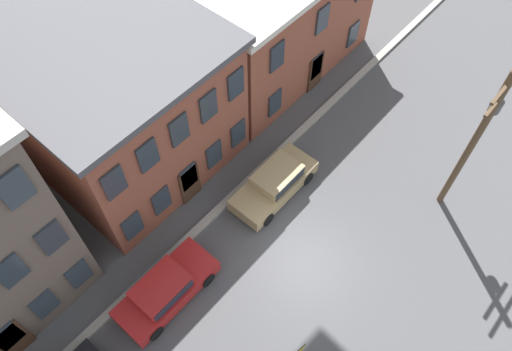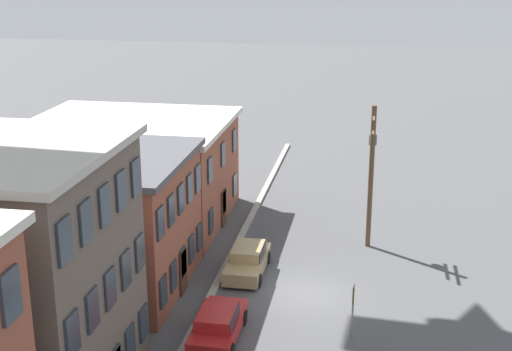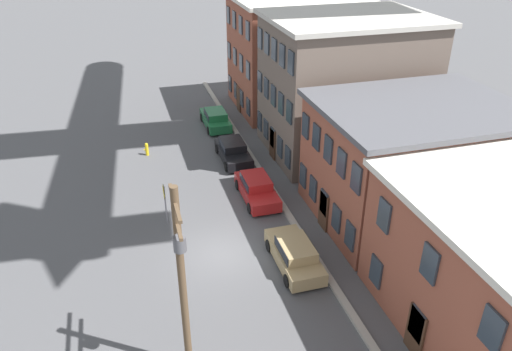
# 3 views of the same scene
# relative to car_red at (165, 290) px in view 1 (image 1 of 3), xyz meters

# --- Properties ---
(ground_plane) EXTENTS (200.00, 200.00, 0.00)m
(ground_plane) POSITION_rel_car_red_xyz_m (4.86, -3.28, -0.75)
(ground_plane) COLOR #4C4C4F
(kerb_strip) EXTENTS (56.00, 0.36, 0.16)m
(kerb_strip) POSITION_rel_car_red_xyz_m (4.86, 1.22, -0.67)
(kerb_strip) COLOR #9E998E
(kerb_strip) RESTS_ON ground_plane
(apartment_far) EXTENTS (8.59, 10.66, 6.80)m
(apartment_far) POSITION_rel_car_red_xyz_m (4.10, 7.78, 2.67)
(apartment_far) COLOR brown
(apartment_far) RESTS_ON ground_plane
(car_red) EXTENTS (4.40, 1.92, 1.43)m
(car_red) POSITION_rel_car_red_xyz_m (0.00, 0.00, 0.00)
(car_red) COLOR #B21E1E
(car_red) RESTS_ON ground_plane
(car_tan) EXTENTS (4.40, 1.92, 1.43)m
(car_tan) POSITION_rel_car_red_xyz_m (6.86, -0.03, 0.00)
(car_tan) COLOR tan
(car_tan) RESTS_ON ground_plane
(utility_pole) EXTENTS (2.40, 0.44, 8.15)m
(utility_pole) POSITION_rel_car_red_xyz_m (11.58, -6.14, 3.84)
(utility_pole) COLOR brown
(utility_pole) RESTS_ON ground_plane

